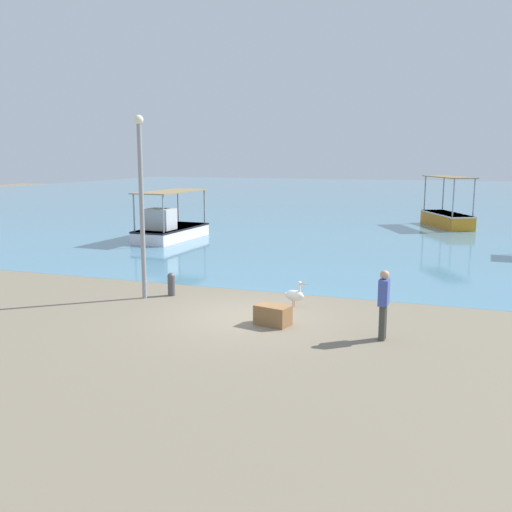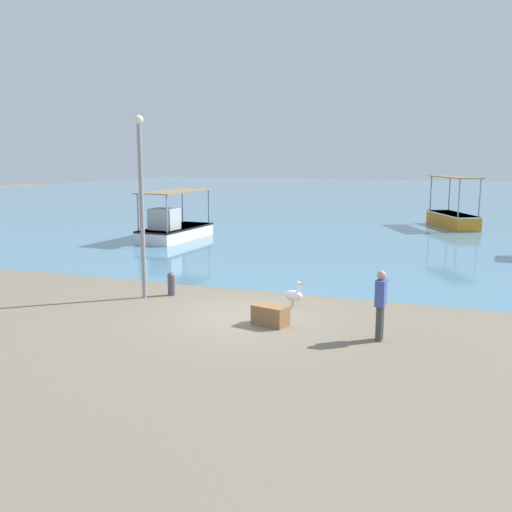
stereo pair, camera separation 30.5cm
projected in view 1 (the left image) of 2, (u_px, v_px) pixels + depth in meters
ground at (245, 317)px, 15.53m from camera, size 120.00×120.00×0.00m
harbor_water at (403, 197)px, 60.15m from camera, size 110.00×90.00×0.00m
fishing_boat_far_right at (447, 217)px, 35.20m from camera, size 3.38×4.95×3.08m
fishing_boat_near_left at (170, 228)px, 29.67m from camera, size 2.21×4.98×2.53m
pelican at (295, 295)px, 16.44m from camera, size 0.80×0.38×0.80m
lamp_post at (141, 197)px, 17.09m from camera, size 0.28×0.28×5.52m
mooring_bollard at (171, 283)px, 17.87m from camera, size 0.24×0.24×0.73m
fisherman_standing at (383, 303)px, 13.49m from camera, size 0.24×0.41×1.69m
cargo_crate at (273, 315)px, 14.77m from camera, size 0.99×0.73×0.52m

